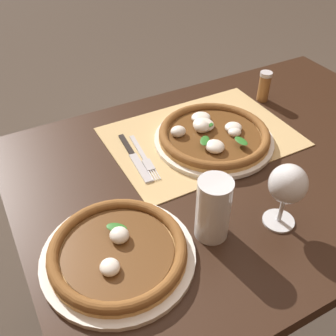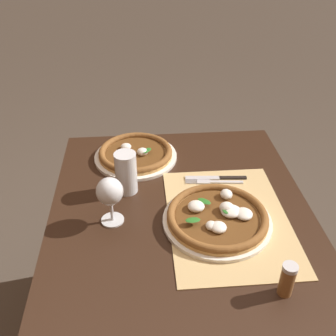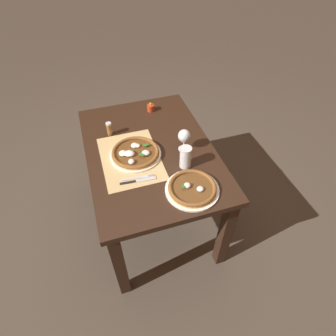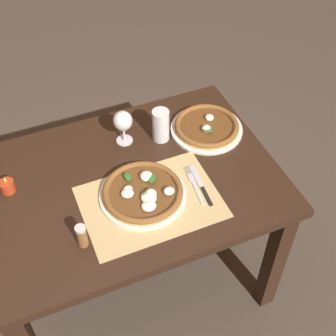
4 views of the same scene
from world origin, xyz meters
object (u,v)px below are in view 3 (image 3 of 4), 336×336
Objects in this scene: pizza_far at (192,188)px; pint_glass at (186,158)px; pepper_shaker at (109,129)px; pizza_near at (135,153)px; votive_candle at (151,108)px; wine_glass at (184,137)px; knife at (138,181)px; fork at (139,178)px.

pint_glass is at bearing 171.16° from pizza_far.
pint_glass is at bearing 40.94° from pepper_shaker.
pepper_shaker is at bearing -151.07° from pizza_far.
pizza_near is at bearing -124.07° from pint_glass.
pint_glass reaches higher than votive_candle.
votive_candle is (-0.50, -0.09, -0.08)m from wine_glass.
pizza_near is at bearing 24.01° from pepper_shaker.
votive_candle is at bearing 153.75° from pizza_near.
knife is 0.74m from votive_candle.
pepper_shaker is (-0.45, -0.39, -0.02)m from pint_glass.
pizza_far is 0.32m from knife.
votive_candle is at bearing 159.10° from fork.
pint_glass reaches higher than pizza_near.
pint_glass reaches higher than pizza_far.
wine_glass is 1.60× the size of pepper_shaker.
pepper_shaker is (-0.47, -0.09, 0.04)m from fork.
fork is (0.02, -0.30, -0.06)m from pint_glass.
knife is at bearing 9.57° from pepper_shaker.
votive_candle reaches higher than fork.
pint_glass is 1.49× the size of pepper_shaker.
fork is at bearing 11.34° from pepper_shaker.
fork is 0.71m from votive_candle.
pizza_near is 0.20m from fork.
pizza_far is 1.55× the size of fork.
knife is at bearing -82.72° from pint_glass.
pizza_near is 1.06× the size of pizza_far.
pint_glass is at bearing -16.49° from wine_glass.
pepper_shaker is at bearing -170.43° from knife.
pepper_shaker is at bearing -124.83° from wine_glass.
pint_glass is 0.67× the size of knife.
votive_candle is at bearing -179.14° from pizza_far.
knife is at bearing -21.07° from votive_candle.
pizza_near is at bearing -147.91° from pizza_far.
votive_candle is (-0.65, -0.04, -0.05)m from pint_glass.
wine_glass reaches higher than pizza_near.
pizza_far is at bearing -12.15° from wine_glass.
pizza_far is 0.75m from pepper_shaker.
wine_glass is 0.41m from knife.
pizza_near is 0.29m from pepper_shaker.
pepper_shaker is (-0.49, -0.08, 0.04)m from knife.
knife is (0.04, -0.31, -0.06)m from pint_glass.
fork is (0.17, -0.34, -0.10)m from wine_glass.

